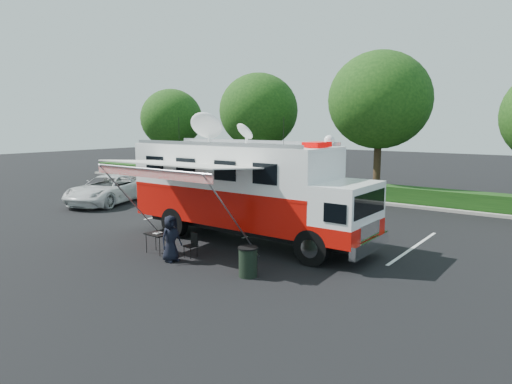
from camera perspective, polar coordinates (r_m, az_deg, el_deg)
ground_plane at (r=17.98m, az=-0.95°, el=-6.19°), size 120.00×120.00×0.00m
back_border at (r=28.33m, az=17.23°, el=9.07°), size 60.00×6.14×8.87m
stall_lines at (r=20.64m, az=3.01°, el=-4.24°), size 24.12×5.50×0.01m
command_truck at (r=17.62m, az=-1.19°, el=0.36°), size 10.05×2.76×4.83m
awning at (r=15.98m, az=-10.09°, el=3.15°), size 5.48×2.82×3.31m
white_suv at (r=27.74m, az=-17.92°, el=-1.33°), size 4.36×6.31×1.60m
person at (r=15.76m, az=-10.51°, el=-8.49°), size 0.58×0.81×1.57m
folding_table at (r=16.62m, az=-12.23°, el=-5.24°), size 0.90×0.68×0.72m
folding_chair at (r=16.04m, az=-7.96°, el=-6.31°), size 0.46×0.48×0.83m
trash_bin at (r=13.90m, az=-1.01°, el=-8.71°), size 0.61×0.61×0.91m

